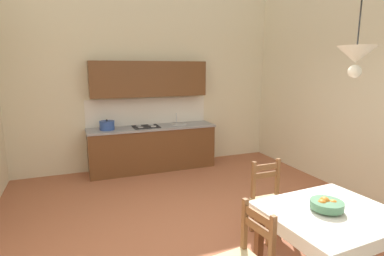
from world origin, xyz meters
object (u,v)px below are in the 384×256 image
object	(u,v)px
kitchen_cabinetry	(151,128)
dining_chair_kitchen_side	(271,201)
pendant_lamp	(356,56)
dining_table	(330,224)
fruit_bowl	(327,205)

from	to	relation	value
kitchen_cabinetry	dining_chair_kitchen_side	distance (m)	3.19
dining_chair_kitchen_side	pendant_lamp	size ratio (longest dim) A/B	1.16
dining_table	fruit_bowl	bearing A→B (deg)	145.41
dining_table	dining_chair_kitchen_side	world-z (taller)	dining_chair_kitchen_side
dining_table	fruit_bowl	xyz separation A→B (m)	(-0.04, 0.03, 0.19)
dining_table	fruit_bowl	size ratio (longest dim) A/B	4.10
fruit_bowl	pendant_lamp	distance (m)	1.36
kitchen_cabinetry	dining_table	xyz separation A→B (m)	(0.71, -4.04, -0.24)
kitchen_cabinetry	dining_chair_kitchen_side	world-z (taller)	kitchen_cabinetry
dining_table	dining_chair_kitchen_side	distance (m)	0.98
fruit_bowl	dining_table	bearing A→B (deg)	-34.59
kitchen_cabinetry	dining_table	size ratio (longest dim) A/B	2.08
kitchen_cabinetry	fruit_bowl	xyz separation A→B (m)	(0.67, -4.01, -0.04)
dining_chair_kitchen_side	fruit_bowl	size ratio (longest dim) A/B	3.10
kitchen_cabinetry	dining_table	distance (m)	4.11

